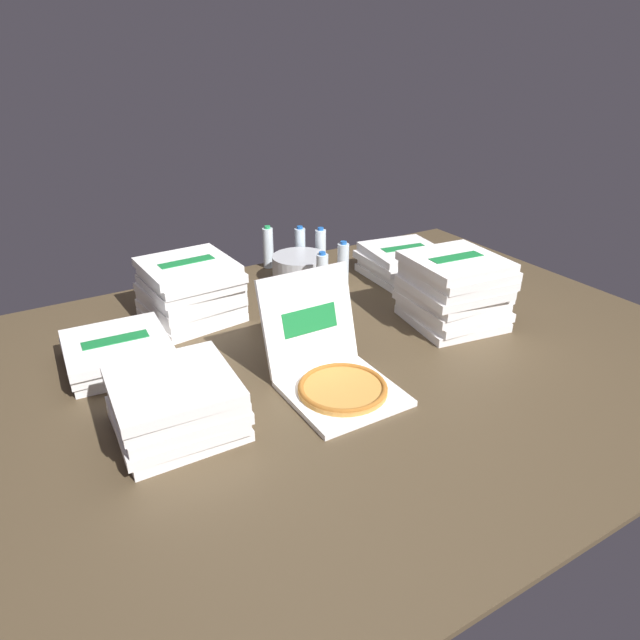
% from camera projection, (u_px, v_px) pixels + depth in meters
% --- Properties ---
extents(ground_plane, '(3.20, 2.40, 0.02)m').
position_uv_depth(ground_plane, '(342.00, 357.00, 2.42)').
color(ground_plane, '#4C3D28').
extents(open_pizza_box, '(0.40, 0.52, 0.41)m').
position_uv_depth(open_pizza_box, '(333.00, 370.00, 2.16)').
color(open_pizza_box, white).
rests_on(open_pizza_box, ground_plane).
extents(pizza_stack_right_mid, '(0.46, 0.47, 0.29)m').
position_uv_depth(pizza_stack_right_mid, '(190.00, 290.00, 2.70)').
color(pizza_stack_right_mid, white).
rests_on(pizza_stack_right_mid, ground_plane).
extents(pizza_stack_right_far, '(0.44, 0.43, 0.21)m').
position_uv_depth(pizza_stack_right_far, '(176.00, 404.00, 1.91)').
color(pizza_stack_right_far, white).
rests_on(pizza_stack_right_far, ground_plane).
extents(pizza_stack_center_far, '(0.47, 0.46, 0.33)m').
position_uv_depth(pizza_stack_center_far, '(454.00, 290.00, 2.64)').
color(pizza_stack_center_far, white).
rests_on(pizza_stack_center_far, ground_plane).
extents(pizza_stack_left_near, '(0.46, 0.46, 0.17)m').
position_uv_depth(pizza_stack_left_near, '(403.00, 262.00, 3.22)').
color(pizza_stack_left_near, white).
rests_on(pizza_stack_left_near, ground_plane).
extents(pizza_stack_left_mid, '(0.44, 0.44, 0.13)m').
position_uv_depth(pizza_stack_left_mid, '(118.00, 352.00, 2.32)').
color(pizza_stack_left_mid, white).
rests_on(pizza_stack_left_mid, ground_plane).
extents(ice_bucket, '(0.31, 0.31, 0.15)m').
position_uv_depth(ice_bucket, '(300.00, 268.00, 3.15)').
color(ice_bucket, '#B7BABF').
rests_on(ice_bucket, ground_plane).
extents(water_bottle_0, '(0.06, 0.06, 0.25)m').
position_uv_depth(water_bottle_0, '(268.00, 248.00, 3.33)').
color(water_bottle_0, white).
rests_on(water_bottle_0, ground_plane).
extents(water_bottle_1, '(0.06, 0.06, 0.25)m').
position_uv_depth(water_bottle_1, '(300.00, 248.00, 3.32)').
color(water_bottle_1, silver).
rests_on(water_bottle_1, ground_plane).
extents(water_bottle_2, '(0.06, 0.06, 0.25)m').
position_uv_depth(water_bottle_2, '(343.00, 264.00, 3.07)').
color(water_bottle_2, white).
rests_on(water_bottle_2, ground_plane).
extents(water_bottle_3, '(0.06, 0.06, 0.25)m').
position_uv_depth(water_bottle_3, '(322.00, 276.00, 2.92)').
color(water_bottle_3, white).
rests_on(water_bottle_3, ground_plane).
extents(water_bottle_4, '(0.06, 0.06, 0.25)m').
position_uv_depth(water_bottle_4, '(321.00, 249.00, 3.30)').
color(water_bottle_4, white).
rests_on(water_bottle_4, ground_plane).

